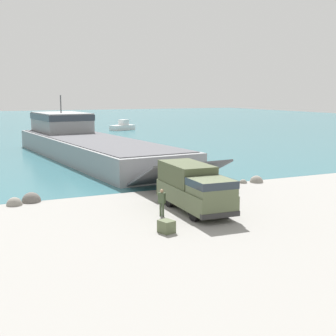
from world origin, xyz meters
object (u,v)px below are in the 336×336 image
Objects in this scene: military_truck at (194,187)px; landing_craft at (85,142)px; soldier_on_ramp at (162,201)px; cargo_crate at (166,226)px; moored_boat_b at (123,127)px; mooring_bollard at (222,184)px.

landing_craft is at bearing -178.45° from military_truck.
military_truck is at bearing -26.65° from soldier_on_ramp.
soldier_on_ramp is at bearing 70.06° from cargo_crate.
military_truck reaches higher than cargo_crate.
moored_boat_b is at bearing 59.52° from landing_craft.
moored_boat_b is at bearing 36.65° from soldier_on_ramp.
mooring_bollard is (-12.99, -61.34, -0.35)m from moored_boat_b.
mooring_bollard is (5.09, -23.61, -1.43)m from landing_craft.
moored_boat_b reaches higher than cargo_crate.
cargo_crate is (-3.75, -3.75, -1.25)m from military_truck.
mooring_bollard is at bearing 137.48° from military_truck.
landing_craft reaches higher than soldier_on_ramp.
moored_boat_b is (21.09, 67.31, -0.29)m from soldier_on_ramp.
cargo_crate is (-22.30, -70.64, -0.38)m from moored_boat_b.
moored_boat_b reaches higher than soldier_on_ramp.
military_truck reaches higher than soldier_on_ramp.
moored_boat_b reaches higher than mooring_bollard.
military_truck is 5.45m from cargo_crate.
cargo_crate is at bearing -42.56° from military_truck.
cargo_crate is at bearing -102.19° from landing_craft.
cargo_crate is at bearing -145.89° from soldier_on_ramp.
soldier_on_ramp reaches higher than mooring_bollard.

